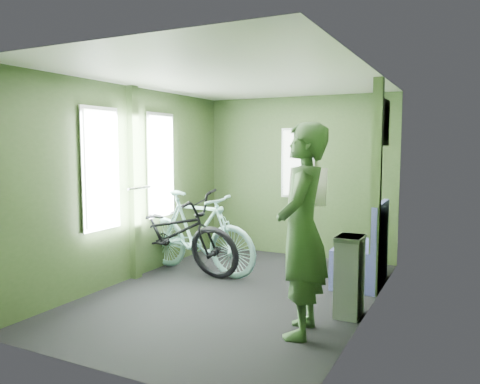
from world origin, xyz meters
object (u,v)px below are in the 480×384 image
Objects in this scene: bicycle_mint at (197,273)px; passenger at (302,230)px; bench_seat at (362,259)px; waste_box at (349,276)px; bicycle_black at (171,272)px.

passenger is (1.80, -1.23, 0.90)m from bicycle_mint.
bench_seat reaches higher than bicycle_mint.
bicycle_mint is at bearing -134.14° from passenger.
waste_box is at bearing 146.50° from passenger.
waste_box is 1.13m from bench_seat.
waste_box is at bearing -100.04° from bicycle_mint.
waste_box is (2.07, -0.63, 0.38)m from bicycle_mint.
bicycle_mint is 0.97× the size of passenger.
bicycle_mint is at bearing -66.01° from bicycle_black.
bench_seat reaches higher than waste_box.
bicycle_mint is (0.31, 0.12, 0.00)m from bicycle_black.
bicycle_mint is at bearing -167.07° from bench_seat.
bench_seat is (2.27, 0.61, 0.28)m from bicycle_black.
passenger is 0.84m from waste_box.
waste_box is at bearing -98.35° from bicycle_black.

